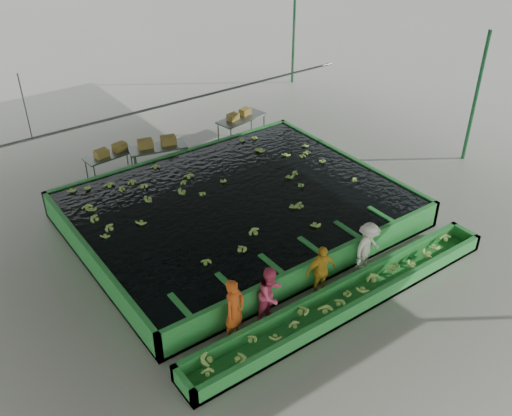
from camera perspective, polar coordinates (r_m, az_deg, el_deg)
ground at (r=17.69m, az=0.95°, el=-3.44°), size 80.00×80.00×0.00m
shed_roof at (r=15.32m, az=1.12°, el=11.93°), size 20.00×22.00×0.04m
shed_posts at (r=16.36m, az=1.03°, el=3.69°), size 20.00×22.00×5.00m
flotation_tank at (r=18.45m, az=-1.82°, el=-0.10°), size 10.00×8.00×0.90m
tank_water at (r=18.24m, az=-1.84°, el=0.96°), size 9.70×7.70×0.00m
sorting_trough at (r=15.43m, az=9.06°, el=-8.98°), size 10.00×1.00×0.50m
cableway_rail at (r=19.99m, az=-7.70°, el=10.49°), size 0.08×0.08×14.00m
rail_hanger_left at (r=18.02m, az=-22.10°, el=9.33°), size 0.04×0.04×2.00m
rail_hanger_right at (r=22.31m, az=3.79°, el=15.73°), size 0.04×0.04×2.00m
worker_a at (r=14.00m, az=-2.17°, el=-10.18°), size 0.75×0.62×1.76m
worker_b at (r=14.51m, az=1.48°, el=-8.65°), size 0.93×0.80×1.64m
worker_c at (r=15.38m, az=6.49°, el=-6.29°), size 0.97×0.51×1.57m
worker_d at (r=16.40m, az=11.11°, el=-3.93°), size 1.14×0.80×1.60m
packing_table_left at (r=21.82m, az=-14.26°, el=4.23°), size 1.95×0.93×0.86m
packing_table_mid at (r=21.79m, az=-9.72°, el=4.92°), size 2.26×1.34×0.96m
packing_table_right at (r=23.91m, az=-1.46°, el=7.96°), size 2.26×1.22×0.98m
box_stack_left at (r=21.68m, az=-14.28°, el=5.32°), size 1.30×0.55×0.27m
box_stack_mid at (r=21.66m, az=-9.84°, el=6.17°), size 1.47×0.74×0.31m
box_stack_right at (r=23.76m, az=-1.69°, el=9.08°), size 1.24×0.59×0.26m
floating_bananas at (r=18.82m, az=-3.21°, el=1.99°), size 9.30×6.34×0.13m
trough_bananas at (r=15.34m, az=9.11°, el=-8.55°), size 9.23×0.62×0.12m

